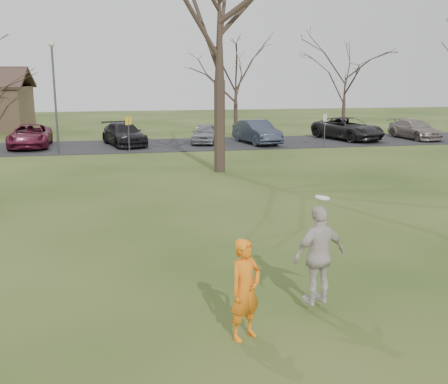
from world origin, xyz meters
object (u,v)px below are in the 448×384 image
Objects in this scene: car_2 at (30,136)px; car_4 at (205,133)px; car_7 at (415,129)px; player_defender at (245,290)px; lamp_post at (54,83)px; car_6 at (348,129)px; catching_play at (319,255)px; big_tree at (219,15)px; car_5 at (257,132)px; car_3 at (124,134)px.

car_4 is (10.96, -0.06, -0.06)m from car_2.
player_defender is at bearing -132.02° from car_7.
car_6 is at bearing 8.46° from lamp_post.
catching_play is at bearing -134.07° from car_6.
car_7 is 0.33× the size of big_tree.
big_tree reaches higher than car_6.
big_tree is (8.00, -7.50, 3.03)m from lamp_post.
catching_play is (1.60, 0.76, 0.23)m from player_defender.
big_tree is at bearing 86.23° from catching_play.
catching_play is at bearing -113.09° from car_5.
player_defender is at bearing -76.27° from car_2.
lamp_post is at bearing 169.85° from car_6.
car_2 is 1.05× the size of car_3.
lamp_post is (-12.30, -1.99, 3.17)m from car_5.
car_4 is at bearing 17.75° from lamp_post.
car_6 is (21.03, -0.10, 0.06)m from car_2.
car_5 is at bearing -5.81° from car_2.
car_5 is at bearing -1.27° from car_4.
car_3 is 0.77× the size of lamp_post.
car_7 is at bearing -9.30° from car_5.
player_defender is at bearing -99.32° from big_tree.
car_5 is 0.33× the size of big_tree.
car_2 is 25.86m from car_7.
car_3 is at bearing -3.56° from car_2.
big_tree is at bearing -81.69° from car_4.
car_2 reaches higher than car_4.
car_3 is at bearing 36.48° from lamp_post.
catching_play is (3.25, -25.26, 0.37)m from car_3.
car_4 is (3.58, 26.12, -0.19)m from player_defender.
catching_play is at bearing -130.40° from car_7.
player_defender is 0.39× the size of car_7.
car_5 is 1.01× the size of car_7.
car_2 is 1.34× the size of car_4.
lamp_post is 0.45× the size of big_tree.
car_7 is 24.22m from lamp_post.
lamp_post is (-5.42, 23.24, 3.09)m from player_defender.
catching_play reaches higher than car_3.
catching_play reaches higher than car_2.
car_5 is at bearing 168.53° from car_6.
car_2 is at bearing -166.54° from car_4.
player_defender is 0.13× the size of big_tree.
car_7 is (25.85, -0.62, -0.04)m from car_2.
car_3 is at bearing -165.18° from car_4.
car_3 is 5.23m from car_4.
car_2 is 14.30m from car_5.
big_tree reaches higher than car_3.
lamp_post is at bearing 136.85° from big_tree.
car_3 is 1.05× the size of car_5.
big_tree is (0.99, 14.98, 5.89)m from catching_play.
car_7 is at bearing -16.72° from car_3.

